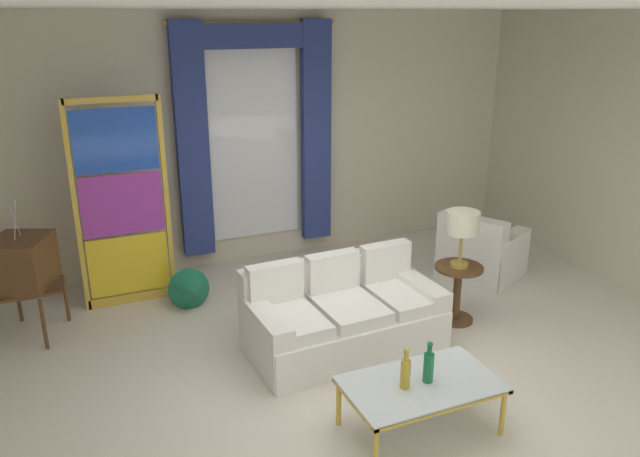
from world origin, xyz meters
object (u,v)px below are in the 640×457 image
(bottle_blue_decanter, at_px, (429,365))
(bottle_crystal_tall, at_px, (405,372))
(peacock_figurine, at_px, (191,292))
(round_side_table, at_px, (457,288))
(stained_glass_divider, at_px, (123,209))
(table_lamp_brass, at_px, (462,225))
(armchair_white, at_px, (480,254))
(vintage_tv, at_px, (22,265))
(couch_white_long, at_px, (341,315))
(coffee_table, at_px, (421,387))

(bottle_blue_decanter, xyz_separation_m, bottle_crystal_tall, (-0.20, -0.00, -0.00))
(peacock_figurine, distance_m, round_side_table, 2.74)
(peacock_figurine, bearing_deg, stained_glass_divider, 139.25)
(peacock_figurine, xyz_separation_m, table_lamp_brass, (2.42, -1.27, 0.81))
(bottle_blue_decanter, xyz_separation_m, armchair_white, (2.13, 2.18, -0.25))
(bottle_blue_decanter, distance_m, armchair_white, 3.06)
(peacock_figurine, relative_size, table_lamp_brass, 1.05)
(armchair_white, height_order, peacock_figurine, armchair_white)
(vintage_tv, bearing_deg, stained_glass_divider, 20.09)
(bottle_crystal_tall, distance_m, table_lamp_brass, 2.03)
(bottle_crystal_tall, height_order, vintage_tv, vintage_tv)
(stained_glass_divider, bearing_deg, bottle_blue_decanter, -60.85)
(table_lamp_brass, bearing_deg, couch_white_long, 178.88)
(couch_white_long, relative_size, stained_glass_divider, 0.82)
(coffee_table, height_order, bottle_blue_decanter, bottle_blue_decanter)
(couch_white_long, height_order, round_side_table, couch_white_long)
(vintage_tv, distance_m, peacock_figurine, 1.62)
(couch_white_long, xyz_separation_m, bottle_blue_decanter, (0.05, -1.39, 0.24))
(bottle_blue_decanter, distance_m, bottle_crystal_tall, 0.20)
(bottle_crystal_tall, bearing_deg, bottle_blue_decanter, 0.67)
(armchair_white, distance_m, stained_glass_divider, 4.05)
(bottle_blue_decanter, distance_m, table_lamp_brass, 1.90)
(vintage_tv, relative_size, table_lamp_brass, 2.36)
(vintage_tv, xyz_separation_m, armchair_white, (4.85, -0.56, -0.44))
(peacock_figurine, xyz_separation_m, round_side_table, (2.42, -1.27, 0.14))
(bottle_crystal_tall, xyz_separation_m, table_lamp_brass, (1.42, 1.37, 0.49))
(couch_white_long, distance_m, peacock_figurine, 1.69)
(peacock_figurine, height_order, table_lamp_brass, table_lamp_brass)
(couch_white_long, xyz_separation_m, vintage_tv, (-2.67, 1.36, 0.42))
(armchair_white, height_order, round_side_table, armchair_white)
(bottle_blue_decanter, bearing_deg, vintage_tv, 134.67)
(stained_glass_divider, height_order, round_side_table, stained_glass_divider)
(table_lamp_brass, bearing_deg, coffee_table, -133.26)
(armchair_white, distance_m, table_lamp_brass, 1.43)
(bottle_crystal_tall, bearing_deg, stained_glass_divider, 116.32)
(coffee_table, bearing_deg, bottle_crystal_tall, -176.98)
(bottle_crystal_tall, bearing_deg, table_lamp_brass, 43.81)
(couch_white_long, distance_m, bottle_crystal_tall, 1.42)
(round_side_table, xyz_separation_m, table_lamp_brass, (0.00, 0.00, 0.67))
(bottle_blue_decanter, bearing_deg, table_lamp_brass, 47.98)
(coffee_table, bearing_deg, bottle_blue_decanter, -6.22)
(vintage_tv, xyz_separation_m, stained_glass_divider, (0.98, 0.36, 0.33))
(couch_white_long, bearing_deg, round_side_table, -1.12)
(bottle_blue_decanter, height_order, vintage_tv, vintage_tv)
(stained_glass_divider, relative_size, peacock_figurine, 3.67)
(coffee_table, distance_m, armchair_white, 3.09)
(couch_white_long, xyz_separation_m, coffee_table, (0.00, -1.38, 0.07))
(couch_white_long, xyz_separation_m, round_side_table, (1.28, -0.02, 0.05))
(vintage_tv, bearing_deg, armchair_white, -6.63)
(armchair_white, xyz_separation_m, table_lamp_brass, (-0.91, -0.82, 0.74))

